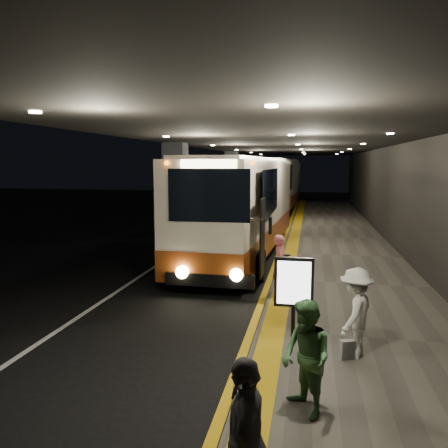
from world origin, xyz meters
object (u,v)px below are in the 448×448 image
(coach_main, at_px, (243,210))
(info_sign, at_px, (294,284))
(bag_polka, at_px, (348,350))
(passenger_boarding, at_px, (280,264))
(passenger_waiting_green, at_px, (306,358))
(stanchion_post, at_px, (286,276))
(passenger_waiting_grey, at_px, (246,440))
(coach_third, at_px, (283,184))
(passenger_waiting_white, at_px, (356,313))
(coach_second, at_px, (273,189))

(coach_main, relative_size, info_sign, 7.38)
(bag_polka, bearing_deg, passenger_boarding, 111.48)
(passenger_waiting_green, xyz_separation_m, stanchion_post, (-0.56, 5.37, -0.25))
(passenger_waiting_grey, xyz_separation_m, stanchion_post, (-0.01, 7.37, -0.28))
(stanchion_post, bearing_deg, coach_third, 93.73)
(coach_main, distance_m, passenger_waiting_white, 9.71)
(passenger_waiting_grey, distance_m, stanchion_post, 7.38)
(passenger_waiting_white, bearing_deg, passenger_waiting_green, 0.92)
(coach_main, relative_size, passenger_waiting_grey, 7.17)
(coach_third, xyz_separation_m, info_sign, (2.21, -32.30, -0.52))
(coach_main, relative_size, bag_polka, 35.14)
(coach_main, xyz_separation_m, info_sign, (2.31, -8.37, -0.54))
(coach_main, xyz_separation_m, coach_second, (-0.02, 14.17, 0.06))
(coach_third, bearing_deg, coach_main, -88.44)
(passenger_boarding, distance_m, passenger_waiting_white, 3.94)
(passenger_waiting_green, distance_m, stanchion_post, 5.41)
(coach_main, bearing_deg, coach_second, 93.02)
(coach_second, relative_size, bag_polka, 36.11)
(coach_third, xyz_separation_m, passenger_waiting_white, (3.34, -32.98, -0.80))
(coach_second, bearing_deg, passenger_waiting_green, -80.88)
(passenger_waiting_white, xyz_separation_m, stanchion_post, (-1.41, 3.35, -0.26))
(coach_second, height_order, passenger_boarding, coach_second)
(coach_second, distance_m, passenger_waiting_white, 23.49)
(coach_second, xyz_separation_m, bag_polka, (3.33, -23.36, -1.53))
(passenger_boarding, xyz_separation_m, stanchion_post, (0.18, -0.26, -0.24))
(coach_third, relative_size, passenger_boarding, 7.34)
(coach_main, bearing_deg, passenger_boarding, -68.36)
(coach_main, height_order, coach_third, coach_main)
(passenger_waiting_green, height_order, passenger_waiting_white, passenger_waiting_white)
(coach_third, relative_size, passenger_waiting_green, 7.27)
(passenger_waiting_white, relative_size, bag_polka, 4.76)
(coach_second, bearing_deg, passenger_waiting_grey, -82.46)
(coach_main, xyz_separation_m, passenger_waiting_green, (2.58, -11.07, -0.83))
(passenger_boarding, height_order, bag_polka, passenger_boarding)
(bag_polka, distance_m, info_sign, 1.59)
(info_sign, relative_size, stanchion_post, 1.46)
(passenger_waiting_white, xyz_separation_m, info_sign, (-1.13, 0.68, 0.28))
(stanchion_post, bearing_deg, passenger_waiting_white, -67.18)
(stanchion_post, bearing_deg, bag_polka, -69.68)
(passenger_boarding, xyz_separation_m, passenger_waiting_green, (0.74, -5.63, 0.01))
(coach_main, xyz_separation_m, passenger_boarding, (1.84, -5.44, -0.84))
(passenger_boarding, bearing_deg, stanchion_post, -152.21)
(passenger_waiting_green, bearing_deg, passenger_waiting_grey, -49.75)
(coach_third, relative_size, stanchion_post, 10.50)
(coach_second, xyz_separation_m, passenger_boarding, (1.86, -19.61, -0.90))
(passenger_waiting_white, bearing_deg, passenger_waiting_grey, 4.49)
(bag_polka, xyz_separation_m, stanchion_post, (-1.29, 3.48, 0.39))
(coach_second, xyz_separation_m, passenger_waiting_green, (2.60, -25.25, -0.90))
(passenger_waiting_green, distance_m, passenger_waiting_white, 2.20)
(coach_main, distance_m, info_sign, 8.70)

